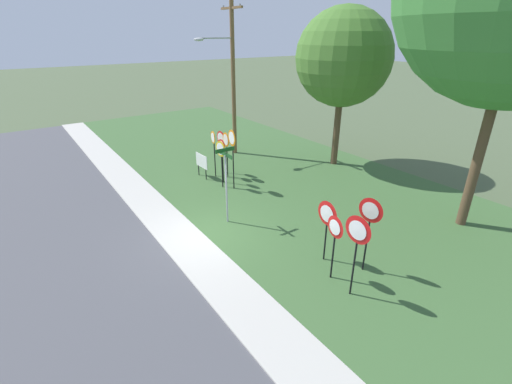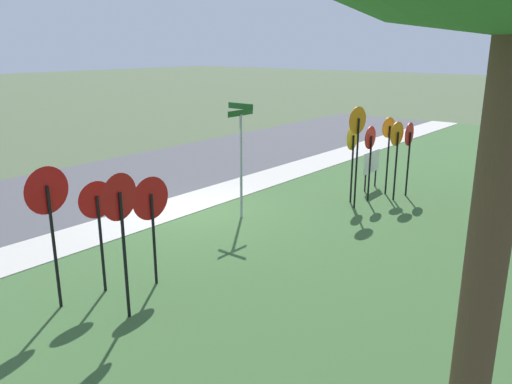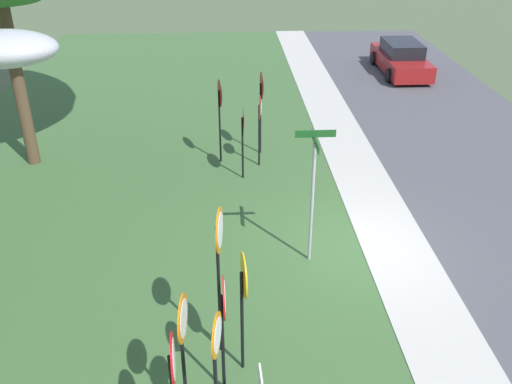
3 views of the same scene
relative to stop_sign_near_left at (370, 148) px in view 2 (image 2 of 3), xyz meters
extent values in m
plane|color=#4C5B3D|center=(4.07, -3.15, -1.66)|extent=(160.00, 160.00, 0.00)
cube|color=#4C4C51|center=(4.07, -7.95, -1.65)|extent=(44.00, 6.40, 0.01)
cube|color=#BCB7AD|center=(4.07, -3.95, -1.63)|extent=(44.00, 1.60, 0.06)
cube|color=#3D6033|center=(4.07, 2.85, -1.64)|extent=(44.00, 12.00, 0.04)
cylinder|color=black|center=(0.00, 0.03, -0.64)|extent=(0.06, 0.06, 1.96)
cylinder|color=red|center=(0.00, -0.01, 0.29)|extent=(0.67, 0.04, 0.67)
cylinder|color=white|center=(0.00, -0.03, 0.29)|extent=(0.53, 0.02, 0.53)
cylinder|color=black|center=(-1.23, 0.70, -0.63)|extent=(0.06, 0.06, 1.99)
cylinder|color=red|center=(-1.23, 0.66, 0.31)|extent=(0.71, 0.07, 0.71)
cylinder|color=white|center=(-1.23, 0.64, 0.31)|extent=(0.55, 0.05, 0.56)
cylinder|color=black|center=(-0.54, 0.61, -0.58)|extent=(0.06, 0.06, 2.07)
cylinder|color=orange|center=(-0.54, 0.56, 0.40)|extent=(0.71, 0.10, 0.71)
cylinder|color=white|center=(-0.54, 0.55, 0.40)|extent=(0.55, 0.07, 0.56)
cylinder|color=black|center=(0.48, -0.29, -0.61)|extent=(0.06, 0.06, 2.01)
cylinder|color=gold|center=(0.48, -0.33, 0.34)|extent=(0.75, 0.09, 0.75)
cylinder|color=white|center=(0.48, -0.35, 0.34)|extent=(0.58, 0.06, 0.58)
cylinder|color=black|center=(-1.00, 0.13, -0.55)|extent=(0.06, 0.06, 2.15)
cylinder|color=orange|center=(-1.00, 0.09, 0.48)|extent=(0.62, 0.14, 0.63)
cylinder|color=white|center=(-1.00, 0.07, 0.48)|extent=(0.48, 0.10, 0.49)
cylinder|color=black|center=(0.93, 0.08, -0.33)|extent=(0.06, 0.06, 2.58)
cylinder|color=orange|center=(0.93, 0.04, 0.91)|extent=(0.76, 0.12, 0.76)
cylinder|color=white|center=(0.93, 0.02, 0.91)|extent=(0.59, 0.08, 0.59)
cylinder|color=black|center=(8.53, -1.09, -0.68)|extent=(0.06, 0.06, 1.88)
cone|color=red|center=(8.53, -1.13, 0.19)|extent=(0.70, 0.13, 0.70)
cone|color=white|center=(8.53, -1.15, 0.19)|extent=(0.47, 0.08, 0.48)
cylinder|color=black|center=(8.84, 0.05, -0.51)|extent=(0.06, 0.06, 2.22)
cone|color=red|center=(8.84, 0.01, 0.53)|extent=(0.79, 0.15, 0.79)
cone|color=silver|center=(8.84, -0.01, 0.53)|extent=(0.53, 0.10, 0.54)
cylinder|color=black|center=(7.71, -0.57, -0.71)|extent=(0.06, 0.06, 1.82)
cone|color=red|center=(7.71, -0.61, 0.12)|extent=(0.84, 0.05, 0.84)
cone|color=white|center=(7.71, -0.63, 0.12)|extent=(0.57, 0.03, 0.57)
cylinder|color=black|center=(9.39, -1.18, -0.50)|extent=(0.06, 0.06, 2.24)
cone|color=red|center=(9.39, -1.22, 0.54)|extent=(0.83, 0.08, 0.83)
cone|color=white|center=(9.39, -1.24, 0.54)|extent=(0.56, 0.05, 0.56)
cylinder|color=#9EA0A8|center=(3.62, -1.89, -0.24)|extent=(0.07, 0.07, 2.77)
cylinder|color=#9EA0A8|center=(3.62, -1.89, 1.16)|extent=(0.09, 0.09, 0.03)
cube|color=#19511E|center=(3.62, -1.89, 1.22)|extent=(0.96, 0.02, 0.15)
cube|color=#19511E|center=(3.62, -1.89, 1.39)|extent=(0.02, 0.82, 0.15)
cylinder|color=black|center=(-1.61, -0.54, -1.34)|extent=(0.05, 0.05, 0.55)
cylinder|color=black|center=(-0.84, -0.51, -1.34)|extent=(0.05, 0.05, 0.55)
cube|color=white|center=(-1.23, -0.53, -0.72)|extent=(1.10, 0.07, 0.70)
cylinder|color=brown|center=(9.10, 5.67, 1.63)|extent=(0.36, 0.36, 6.49)
camera|label=1|loc=(14.52, -8.14, 5.39)|focal=24.83mm
camera|label=2|loc=(13.51, 6.68, 2.86)|focal=35.62mm
camera|label=3|loc=(-6.69, -0.10, 5.71)|focal=39.71mm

